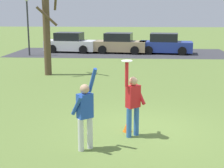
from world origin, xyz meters
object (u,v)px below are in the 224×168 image
person_catcher (133,101)px  bare_tree_tall (47,25)px  parked_car_tan (120,44)px  field_cone_orange (127,126)px  parked_car_white (71,43)px  person_defender (85,111)px  parked_car_blue (165,44)px  frisbee_disc (127,61)px  lamppost_by_lot (28,21)px

person_catcher → bare_tree_tall: bare_tree_tall is taller
person_catcher → parked_car_tan: (-1.13, 18.17, -0.25)m
field_cone_orange → parked_car_white: bearing=105.4°
person_catcher → bare_tree_tall: (-4.50, 8.61, 1.65)m
parked_car_tan → field_cone_orange: (0.98, -17.83, -0.57)m
person_defender → bare_tree_tall: (-3.35, 9.60, 1.65)m
parked_car_white → parked_car_blue: size_ratio=1.00×
person_catcher → frisbee_disc: size_ratio=7.42×
frisbee_disc → field_cone_orange: (0.02, 0.48, -1.93)m
parked_car_white → field_cone_orange: 18.84m
person_defender → parked_car_blue: bearing=38.8°
parked_car_white → parked_car_blue: 7.63m
parked_car_blue → lamppost_by_lot: size_ratio=1.01×
person_catcher → field_cone_orange: (-0.15, 0.33, -0.82)m
person_catcher → parked_car_tan: size_ratio=0.49×
person_catcher → frisbee_disc: frisbee_disc is taller
lamppost_by_lot → parked_car_tan: bearing=16.3°
person_catcher → frisbee_disc: (-0.17, -0.15, 1.11)m
lamppost_by_lot → field_cone_orange: 17.81m
bare_tree_tall → frisbee_disc: bearing=-63.7°
frisbee_disc → parked_car_blue: frisbee_disc is taller
parked_car_tan → person_catcher: bearing=-79.6°
parked_car_white → parked_car_blue: bearing=3.2°
parked_car_blue → field_cone_orange: size_ratio=13.39×
parked_car_blue → bare_tree_tall: 11.84m
person_catcher → parked_car_blue: 18.17m
lamppost_by_lot → field_cone_orange: lamppost_by_lot is taller
person_defender → parked_car_tan: 19.15m
person_defender → parked_car_white: size_ratio=0.48×
person_defender → parked_car_tan: person_defender is taller
person_defender → frisbee_disc: size_ratio=7.29×
parked_car_white → bare_tree_tall: (0.65, -9.87, 1.91)m
person_catcher → bare_tree_tall: bearing=-102.8°
parked_car_blue → field_cone_orange: parked_car_blue is taller
person_defender → parked_car_white: bearing=61.2°
person_defender → lamppost_by_lot: 18.51m
parked_car_tan → bare_tree_tall: bearing=-102.6°
parked_car_white → lamppost_by_lot: lamppost_by_lot is taller
parked_car_tan → lamppost_by_lot: (-6.76, -1.98, 1.86)m
bare_tree_tall → field_cone_orange: bare_tree_tall is taller
bare_tree_tall → lamppost_by_lot: bare_tree_tall is taller
person_defender → lamppost_by_lot: (-6.74, 17.17, 1.60)m
parked_car_blue → field_cone_orange: (-2.61, -17.67, -0.57)m
field_cone_orange → bare_tree_tall: bearing=117.7°
frisbee_disc → bare_tree_tall: (-4.33, 8.76, 0.54)m
parked_car_white → parked_car_blue: (7.61, -0.48, 0.00)m
person_defender → field_cone_orange: person_defender is taller
person_defender → parked_car_blue: person_defender is taller
person_defender → bare_tree_tall: size_ratio=0.36×
bare_tree_tall → field_cone_orange: size_ratio=17.79×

